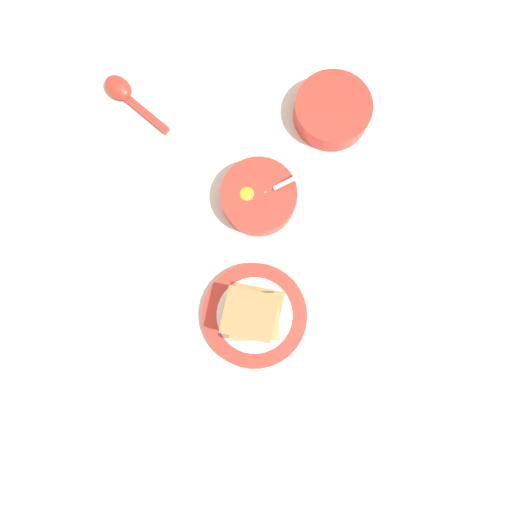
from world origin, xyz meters
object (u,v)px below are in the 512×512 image
object	(u,v)px
toast_sandwich	(253,314)
soup_spoon	(124,93)
egg_bowl	(257,198)
toast_plate	(255,315)
congee_bowl	(332,110)

from	to	relation	value
toast_sandwich	soup_spoon	size ratio (longest dim) A/B	0.79
egg_bowl	toast_plate	xyz separation A→B (m)	(-0.16, -0.12, -0.01)
egg_bowl	congee_bowl	world-z (taller)	egg_bowl
toast_sandwich	congee_bowl	bearing A→B (deg)	16.89
toast_plate	congee_bowl	size ratio (longest dim) A/B	1.30
toast_plate	soup_spoon	bearing A→B (deg)	68.62
soup_spoon	congee_bowl	xyz separation A→B (m)	(0.20, -0.32, 0.01)
toast_plate	soup_spoon	distance (m)	0.47
toast_plate	congee_bowl	distance (m)	0.39
toast_plate	toast_sandwich	world-z (taller)	toast_sandwich
toast_sandwich	congee_bowl	world-z (taller)	toast_sandwich
toast_plate	egg_bowl	bearing A→B (deg)	36.73
toast_plate	congee_bowl	world-z (taller)	congee_bowl
egg_bowl	toast_sandwich	size ratio (longest dim) A/B	1.14
egg_bowl	congee_bowl	bearing A→B (deg)	-1.60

